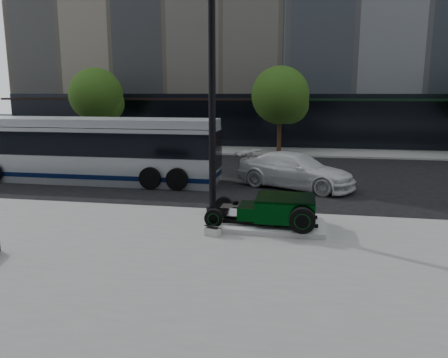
% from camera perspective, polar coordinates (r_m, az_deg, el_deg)
% --- Properties ---
extents(ground, '(120.00, 120.00, 0.00)m').
position_cam_1_polar(ground, '(17.07, 1.16, -2.62)').
color(ground, black).
rests_on(ground, ground).
extents(sidewalk_near, '(70.00, 17.00, 0.12)m').
position_cam_1_polar(sidewalk_near, '(7.59, -12.75, -21.07)').
color(sidewalk_near, gray).
rests_on(sidewalk_near, ground).
extents(sidewalk_far, '(70.00, 4.00, 0.12)m').
position_cam_1_polar(sidewalk_far, '(30.74, 5.40, 3.65)').
color(sidewalk_far, gray).
rests_on(sidewalk_far, ground).
extents(street_trees, '(29.80, 3.80, 5.70)m').
position_cam_1_polar(street_trees, '(29.47, 7.63, 10.51)').
color(street_trees, black).
rests_on(street_trees, sidewalk_far).
extents(display_plinth, '(3.40, 1.80, 0.15)m').
position_cam_1_polar(display_plinth, '(13.21, 5.57, -5.94)').
color(display_plinth, silver).
rests_on(display_plinth, sidewalk_near).
extents(hot_rod, '(3.22, 2.00, 0.81)m').
position_cam_1_polar(hot_rod, '(13.05, 7.07, -3.89)').
color(hot_rod, black).
rests_on(hot_rod, display_plinth).
extents(info_plaque, '(0.47, 0.41, 0.31)m').
position_cam_1_polar(info_plaque, '(12.42, -1.48, -6.77)').
color(info_plaque, silver).
rests_on(info_plaque, sidewalk_near).
extents(lamppost, '(0.42, 0.42, 7.60)m').
position_cam_1_polar(lamppost, '(14.07, -1.56, 9.38)').
color(lamppost, black).
rests_on(lamppost, sidewalk_near).
extents(transit_bus, '(12.12, 2.88, 2.92)m').
position_cam_1_polar(transit_bus, '(21.34, -17.08, 3.74)').
color(transit_bus, silver).
rests_on(transit_bus, ground).
extents(white_sedan, '(5.60, 4.01, 1.51)m').
position_cam_1_polar(white_sedan, '(19.22, 9.31, 1.10)').
color(white_sedan, white).
rests_on(white_sedan, ground).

